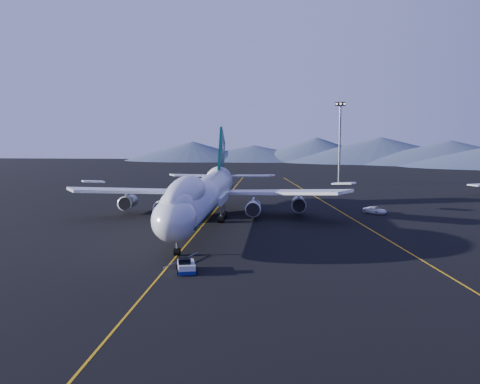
# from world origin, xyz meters

# --- Properties ---
(ground) EXTENTS (500.00, 500.00, 0.00)m
(ground) POSITION_xyz_m (0.00, 0.00, 0.00)
(ground) COLOR black
(ground) RESTS_ON ground
(taxiway_line_main) EXTENTS (0.25, 220.00, 0.01)m
(taxiway_line_main) POSITION_xyz_m (0.00, 0.00, 0.01)
(taxiway_line_main) COLOR #DD9C0D
(taxiway_line_main) RESTS_ON ground
(taxiway_line_side) EXTENTS (28.08, 198.09, 0.01)m
(taxiway_line_side) POSITION_xyz_m (30.00, 10.00, 0.01)
(taxiway_line_side) COLOR #DD9C0D
(taxiway_line_side) RESTS_ON ground
(boeing_747) EXTENTS (59.62, 72.43, 19.37)m
(boeing_747) POSITION_xyz_m (0.00, 0.03, 5.81)
(boeing_747) COLOR silver
(boeing_747) RESTS_ON ground
(pushback_tug) EXTENTS (3.33, 4.83, 1.93)m
(pushback_tug) POSITION_xyz_m (3.00, -35.56, 0.61)
(pushback_tug) COLOR silver
(pushback_tug) RESTS_ON ground
(service_van) EXTENTS (5.50, 5.78, 1.52)m
(service_van) POSITION_xyz_m (36.04, 16.82, 0.76)
(service_van) COLOR white
(service_van) RESTS_ON ground
(floodlight_mast) EXTENTS (3.47, 2.61, 28.12)m
(floodlight_mast) POSITION_xyz_m (35.00, 82.91, 14.25)
(floodlight_mast) COLOR black
(floodlight_mast) RESTS_ON ground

